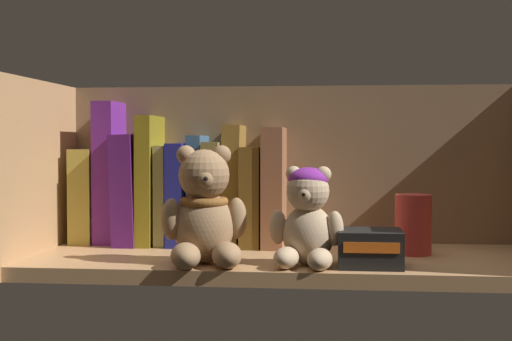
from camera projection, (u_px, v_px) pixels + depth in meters
The scene contains 18 objects.
shelf_board at pixel (282, 262), 102.89cm from camera, with size 71.17×27.90×2.00cm, color tan.
shelf_back_panel at pixel (288, 170), 116.85cm from camera, with size 73.57×1.20×27.34cm, color #7F6345.
shelf_side_panel_left at pixel (38, 173), 106.22cm from camera, with size 1.60×30.30×27.34cm, color tan.
book_0 at pixel (89, 195), 116.54cm from camera, with size 3.60×10.14×15.10cm, color #AF9C3D.
book_1 at pixel (111, 172), 116.01cm from camera, with size 3.25×9.86×22.66cm, color #662286.
book_2 at pixel (133, 189), 115.72cm from camera, with size 3.52×14.29×17.40cm, color #4A1762.
book_3 at pixel (153, 180), 115.33cm from camera, with size 2.42×13.58×20.35cm, color olive.
book_4 at pixel (167, 194), 115.17cm from camera, with size 1.71×11.98×15.68cm, color tan.
book_5 at pixel (182, 193), 114.90cm from camera, with size 2.63×13.46×16.04cm, color navy.
book_6 at pixel (199, 190), 114.59cm from camera, with size 2.24×9.97×17.28cm, color #395D7E.
book_7 at pixel (215, 193), 114.33cm from camera, with size 2.57×14.68×16.24cm, color olive.
book_8 at pixel (234, 185), 113.97cm from camera, with size 2.77×10.27×18.90cm, color olive.
book_9 at pixel (253, 196), 113.70cm from camera, with size 3.08×13.94×15.46cm, color brown.
book_10 at pixel (275, 186), 113.28cm from camera, with size 3.24×14.49×18.49cm, color #8F593B.
teddy_bear_larger at pixel (204, 213), 95.02cm from camera, with size 12.02×12.36×15.81cm.
teddy_bear_smaller at pixel (307, 219), 93.83cm from camera, with size 9.67×9.99×13.07cm.
pillar_candle at pixel (413, 224), 103.25cm from camera, with size 5.26×5.26×8.70cm, color #C63833.
small_product_box at pixel (370, 248), 93.16cm from camera, with size 8.25×7.51×4.79cm.
Camera 1 is at (7.04, -102.12, 18.16)cm, focal length 50.22 mm.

